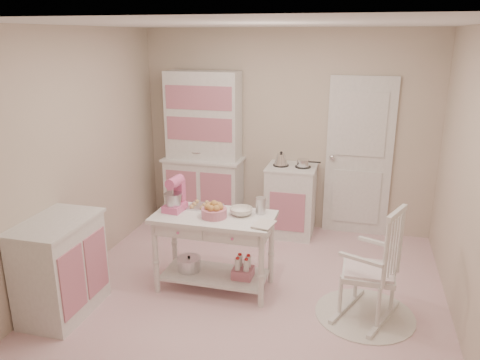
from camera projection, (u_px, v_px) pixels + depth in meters
name	position (u px, v px, depth m)	size (l,w,h in m)	color
room_shell	(252.00, 134.00, 4.25)	(3.84, 3.84, 2.62)	#D0828E
door	(359.00, 158.00, 5.93)	(0.82, 0.05, 2.04)	white
hutch	(203.00, 150.00, 6.22)	(1.06, 0.50, 2.08)	white
stove	(291.00, 200.00, 6.06)	(0.62, 0.57, 0.92)	white
base_cabinet	(60.00, 267.00, 4.30)	(0.54, 0.84, 0.92)	white
lace_rug	(365.00, 314.00, 4.37)	(0.92, 0.92, 0.01)	white
rocking_chair	(369.00, 262.00, 4.21)	(0.48, 0.72, 1.10)	white
work_table	(214.00, 252.00, 4.75)	(1.20, 0.60, 0.80)	white
stand_mixer	(174.00, 195.00, 4.70)	(0.20, 0.28, 0.34)	#DE5D94
cookie_tray	(205.00, 207.00, 4.83)	(0.34, 0.24, 0.02)	silver
bread_basket	(214.00, 213.00, 4.57)	(0.25, 0.25, 0.09)	#C57185
mixing_bowl	(241.00, 211.00, 4.63)	(0.23, 0.23, 0.07)	silver
metal_pitcher	(261.00, 206.00, 4.65)	(0.10, 0.10, 0.17)	silver
recipe_book	(255.00, 223.00, 4.41)	(0.18, 0.24, 0.02)	silver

